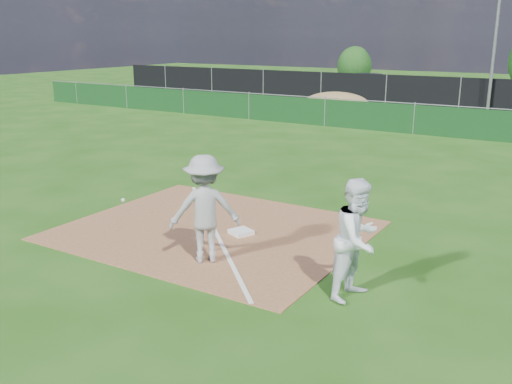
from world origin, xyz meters
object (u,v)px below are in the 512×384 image
at_px(first_base, 241,232).
at_px(car_left, 374,84).
at_px(car_mid, 456,91).
at_px(play_at_first, 205,209).
at_px(light_pole, 496,33).
at_px(tree_left, 354,66).
at_px(runner, 358,239).

xyz_separation_m(first_base, car_left, (-7.05, 26.66, 0.76)).
bearing_deg(car_mid, car_left, 92.69).
height_order(play_at_first, car_mid, play_at_first).
bearing_deg(car_left, first_base, -166.14).
distance_m(light_pole, play_at_first, 23.34).
height_order(car_mid, tree_left, tree_left).
distance_m(car_left, tree_left, 6.84).
height_order(light_pole, tree_left, light_pole).
distance_m(light_pole, first_base, 21.99).
relative_size(play_at_first, car_left, 0.57).
distance_m(first_base, play_at_first, 1.80).
distance_m(first_base, car_left, 27.59).
height_order(first_base, play_at_first, play_at_first).
height_order(play_at_first, car_left, play_at_first).
bearing_deg(light_pole, runner, -84.52).
distance_m(first_base, runner, 3.53).
bearing_deg(light_pole, car_mid, 119.41).
xyz_separation_m(car_mid, tree_left, (-8.98, 5.94, 0.89)).
relative_size(runner, car_mid, 0.47).
xyz_separation_m(runner, tree_left, (-13.89, 33.77, 0.61)).
bearing_deg(light_pole, tree_left, 137.46).
height_order(first_base, runner, runner).
bearing_deg(runner, first_base, 75.54).
bearing_deg(car_left, light_pole, -123.38).
distance_m(play_at_first, runner, 2.87).
xyz_separation_m(light_pole, runner, (2.21, -23.06, -3.04)).
relative_size(runner, tree_left, 0.63).
bearing_deg(first_base, runner, -24.90).
relative_size(first_base, car_left, 0.09).
xyz_separation_m(play_at_first, car_left, (-7.27, 28.18, -0.17)).
bearing_deg(car_mid, play_at_first, -170.27).
xyz_separation_m(car_left, car_mid, (5.24, -0.26, -0.13)).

